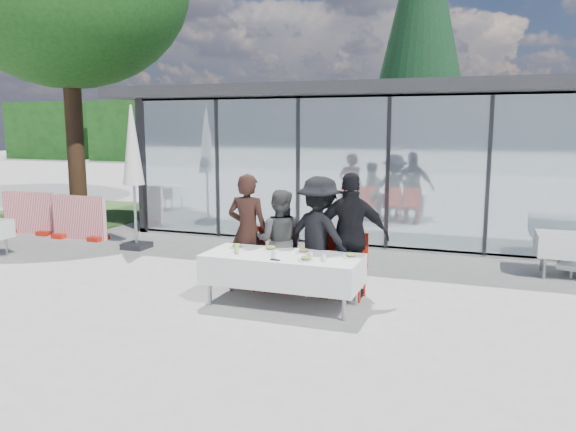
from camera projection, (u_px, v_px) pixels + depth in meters
The scene contains 24 objects.
ground at pixel (269, 301), 8.36m from camera, with size 90.00×90.00×0.00m, color #989791.
pavilion at pixel (452, 142), 14.93m from camera, with size 14.80×8.80×3.44m.
treeline at pixel (406, 132), 34.68m from camera, with size 62.50×2.00×4.40m.
dining_table at pixel (283, 269), 8.06m from camera, with size 2.26×0.96×0.75m.
diner_a at pixel (248, 231), 8.90m from camera, with size 0.67×0.67×1.84m, color black.
diner_chair_a at pixel (250, 254), 9.04m from camera, with size 0.44×0.44×0.97m.
diner_b at pixel (280, 241), 8.74m from camera, with size 0.78×0.78×1.61m, color #444444.
diner_chair_b at pixel (282, 256), 8.86m from camera, with size 0.44×0.44×0.97m.
diner_c at pixel (319, 237), 8.50m from camera, with size 1.18×1.18×1.83m, color black.
diner_chair_c at pixel (321, 259), 8.64m from camera, with size 0.44×0.44×0.97m.
diner_d at pixel (351, 236), 8.33m from camera, with size 1.11×1.11×1.90m, color black.
diner_chair_d at pixel (352, 262), 8.48m from camera, with size 0.44×0.44×0.97m.
plate_a at pixel (237, 246), 8.47m from camera, with size 0.24×0.24×0.07m.
plate_b at pixel (271, 248), 8.33m from camera, with size 0.24×0.24×0.07m.
plate_c at pixel (304, 251), 8.14m from camera, with size 0.24×0.24×0.07m.
plate_d at pixel (351, 256), 7.85m from camera, with size 0.24×0.24×0.07m.
plate_extra at pixel (306, 259), 7.66m from camera, with size 0.24×0.24×0.07m.
juice_bottle at pixel (237, 249), 8.07m from camera, with size 0.06×0.06×0.15m, color #9FC953.
drinking_glasses at pixel (302, 256), 7.73m from camera, with size 0.77×0.18×0.10m.
folded_eyeglasses at pixel (275, 260), 7.69m from camera, with size 0.14×0.03×0.01m, color black.
spare_table_right at pixel (564, 245), 9.60m from camera, with size 0.86×0.86×0.74m.
market_umbrella at pixel (133, 155), 11.59m from camera, with size 0.50×0.50×3.00m.
conifer_tree at pixel (421, 26), 19.31m from camera, with size 4.00×4.00×10.50m.
grass_patch at pixel (80, 212), 16.77m from camera, with size 5.00×5.00×0.02m, color #385926.
Camera 1 is at (3.00, -7.48, 2.57)m, focal length 35.00 mm.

